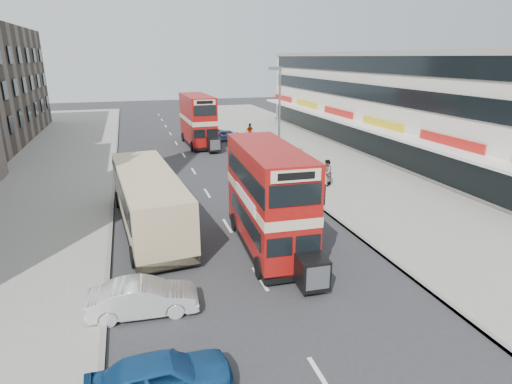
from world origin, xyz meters
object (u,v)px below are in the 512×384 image
object	(u,v)px
pedestrian_near	(327,173)
cyclist	(235,156)
car_left_front	(143,298)
pedestrian_far	(250,132)
street_lamp	(279,112)
car_right_b	(256,160)
coach	(148,199)
car_right_a	(277,173)
bus_main	(268,198)
car_left_near	(161,378)
bus_second	(198,120)
car_right_c	(223,135)

from	to	relation	value
pedestrian_near	cyclist	world-z (taller)	cyclist
car_left_front	pedestrian_far	world-z (taller)	pedestrian_far
cyclist	street_lamp	bearing A→B (deg)	-46.49
car_right_b	pedestrian_near	bearing A→B (deg)	28.60
coach	car_right_a	bearing A→B (deg)	27.61
bus_main	car_left_near	world-z (taller)	bus_main
bus_second	pedestrian_near	distance (m)	18.67
bus_second	street_lamp	bearing A→B (deg)	107.68
bus_main	street_lamp	bearing A→B (deg)	-108.86
street_lamp	coach	size ratio (longest dim) A/B	0.73
street_lamp	bus_main	size ratio (longest dim) A/B	0.92
street_lamp	bus_second	distance (m)	13.27
bus_second	pedestrian_near	size ratio (longest dim) A/B	4.71
bus_main	car_right_a	size ratio (longest dim) A/B	1.79
car_left_near	car_right_b	world-z (taller)	car_left_near
coach	car_right_b	size ratio (longest dim) A/B	2.87
coach	pedestrian_far	xyz separation A→B (m)	(11.89, 21.82, -0.64)
bus_main	car_left_front	size ratio (longest dim) A/B	2.29
car_right_a	pedestrian_near	size ratio (longest dim) A/B	2.57
street_lamp	car_left_front	bearing A→B (deg)	-123.36
bus_second	car_left_front	size ratio (longest dim) A/B	2.34
street_lamp	car_right_b	distance (m)	4.89
car_right_b	bus_main	bearing A→B (deg)	-7.96
street_lamp	pedestrian_far	distance (m)	13.29
bus_second	car_right_a	world-z (taller)	bus_second
pedestrian_near	street_lamp	bearing A→B (deg)	-113.07
bus_second	car_left_near	distance (m)	34.33
pedestrian_near	pedestrian_far	xyz separation A→B (m)	(-0.42, 17.92, -0.05)
coach	car_left_near	xyz separation A→B (m)	(-0.43, -12.15, -1.04)
bus_main	car_right_c	bearing A→B (deg)	-95.21
bus_second	car_right_b	bearing A→B (deg)	105.53
street_lamp	coach	world-z (taller)	street_lamp
street_lamp	car_right_b	xyz separation A→B (m)	(-1.17, 2.12, -4.25)
coach	car_right_b	distance (m)	14.70
bus_main	car_left_near	bearing A→B (deg)	57.42
car_right_b	car_left_front	bearing A→B (deg)	-20.78
street_lamp	bus_main	bearing A→B (deg)	-111.66
car_left_front	bus_main	bearing A→B (deg)	-52.85
bus_second	car_right_c	distance (m)	3.85
pedestrian_far	bus_main	bearing A→B (deg)	-132.58
car_right_b	cyclist	world-z (taller)	cyclist
pedestrian_far	car_right_a	bearing A→B (deg)	-127.22
bus_main	car_right_b	distance (m)	15.97
bus_main	car_right_a	distance (m)	11.05
coach	pedestrian_far	world-z (taller)	coach
car_right_c	pedestrian_far	distance (m)	3.04
coach	car_left_near	bearing A→B (deg)	-97.04
coach	car_right_b	bearing A→B (deg)	45.15
cyclist	bus_main	bearing A→B (deg)	-97.70
street_lamp	bus_main	distance (m)	14.37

